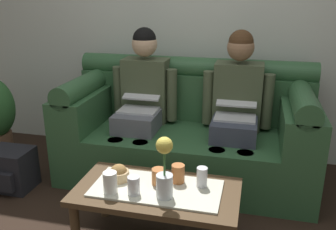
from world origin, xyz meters
TOP-DOWN VIEW (x-y plane):
  - couch at (0.00, 1.17)m, footprint 2.01×0.88m
  - person_left at (-0.39, 1.17)m, footprint 0.56×0.67m
  - person_right at (0.39, 1.17)m, footprint 0.56×0.67m
  - coffee_table at (0.00, 0.20)m, footprint 0.98×0.52m
  - flower_vase at (0.07, 0.11)m, footprint 0.09×0.09m
  - snack_bowl at (-0.25, 0.24)m, footprint 0.13×0.13m
  - cup_near_left at (-0.11, 0.10)m, footprint 0.07×0.07m
  - cup_near_right at (0.26, 0.28)m, footprint 0.06×0.06m
  - cup_far_center at (0.11, 0.30)m, footprint 0.08×0.08m
  - cup_far_left at (-0.00, 0.25)m, footprint 0.08×0.08m
  - cup_far_right at (-0.24, 0.09)m, footprint 0.08×0.08m
  - backpack_left at (-1.30, 0.59)m, footprint 0.33×0.31m

SIDE VIEW (x-z plane):
  - backpack_left at x=-1.30m, z-range 0.00..0.33m
  - coffee_table at x=0.00m, z-range 0.14..0.54m
  - couch at x=0.00m, z-range -0.11..0.86m
  - snack_bowl at x=-0.25m, z-range 0.39..0.49m
  - cup_far_left at x=0.00m, z-range 0.40..0.50m
  - cup_near_left at x=-0.11m, z-range 0.40..0.51m
  - cup_far_center at x=0.11m, z-range 0.40..0.51m
  - cup_near_right at x=0.26m, z-range 0.40..0.52m
  - cup_far_right at x=-0.24m, z-range 0.40..0.53m
  - flower_vase at x=0.07m, z-range 0.39..0.75m
  - person_right at x=0.39m, z-range 0.05..1.27m
  - person_left at x=-0.39m, z-range 0.05..1.27m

